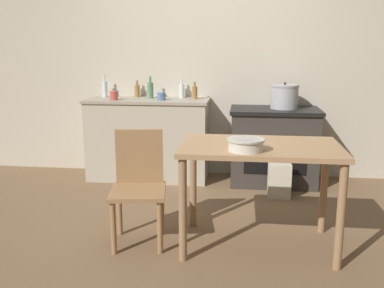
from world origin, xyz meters
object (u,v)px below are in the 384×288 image
at_px(bottle_far_left, 150,90).
at_px(cup_mid_right, 161,96).
at_px(bottle_center_left, 137,91).
at_px(stove, 274,146).
at_px(cup_center_right, 114,96).
at_px(bottle_center, 182,91).
at_px(work_table, 260,160).
at_px(chair, 139,184).
at_px(flour_sack, 279,181).
at_px(bottle_left, 105,89).
at_px(stock_pot, 284,97).
at_px(mixing_bowl_large, 246,144).
at_px(bottle_mid_left, 195,92).

xyz_separation_m(bottle_far_left, cup_mid_right, (0.16, -0.17, -0.05)).
bearing_deg(bottle_center_left, stove, -7.76).
xyz_separation_m(stove, cup_center_right, (-1.72, -0.11, 0.53)).
bearing_deg(stove, bottle_center, 168.95).
bearing_deg(work_table, chair, -179.23).
bearing_deg(flour_sack, cup_center_right, 168.07).
bearing_deg(work_table, bottle_left, 134.55).
distance_m(flour_sack, stock_pot, 0.92).
height_order(mixing_bowl_large, bottle_far_left, bottle_far_left).
relative_size(chair, bottle_center, 4.06).
height_order(work_table, bottle_center, bottle_center).
distance_m(stove, bottle_mid_left, 1.04).
xyz_separation_m(stove, bottle_center, (-1.03, 0.20, 0.57)).
xyz_separation_m(mixing_bowl_large, cup_mid_right, (-0.90, 1.71, 0.12)).
height_order(bottle_far_left, cup_center_right, bottle_far_left).
relative_size(stove, cup_mid_right, 10.38).
relative_size(bottle_left, bottle_mid_left, 1.30).
relative_size(bottle_left, cup_mid_right, 2.70).
relative_size(stock_pot, cup_center_right, 3.09).
xyz_separation_m(chair, stock_pot, (1.19, 1.58, 0.50)).
relative_size(stock_pot, mixing_bowl_large, 1.18).
distance_m(flour_sack, bottle_left, 2.21).
bearing_deg(bottle_center, bottle_center_left, 178.93).
xyz_separation_m(stove, bottle_mid_left, (-0.87, 0.10, 0.56)).
relative_size(flour_sack, bottle_center, 1.66).
bearing_deg(bottle_center_left, cup_center_right, -118.68).
xyz_separation_m(work_table, flour_sack, (0.24, 1.08, -0.48)).
height_order(bottle_mid_left, bottle_center, bottle_center).
relative_size(stove, bottle_center_left, 4.97).
bearing_deg(mixing_bowl_large, cup_center_right, 130.48).
relative_size(chair, mixing_bowl_large, 3.34).
relative_size(bottle_far_left, bottle_center_left, 1.28).
bearing_deg(cup_mid_right, bottle_center, 53.79).
bearing_deg(bottle_center, stove, -11.05).
bearing_deg(bottle_center_left, chair, -76.08).
bearing_deg(cup_center_right, work_table, -43.79).
distance_m(stove, chair, 1.92).
distance_m(cup_center_right, cup_mid_right, 0.51).
bearing_deg(cup_mid_right, stove, 2.42).
distance_m(stock_pot, bottle_center_left, 1.65).
bearing_deg(cup_mid_right, bottle_far_left, 132.14).
height_order(flour_sack, mixing_bowl_large, mixing_bowl_large).
relative_size(bottle_left, cup_center_right, 2.54).
bearing_deg(mixing_bowl_large, bottle_far_left, 119.30).
bearing_deg(mixing_bowl_large, bottle_mid_left, 106.68).
bearing_deg(stock_pot, chair, -126.97).
bearing_deg(work_table, stove, 82.45).
xyz_separation_m(bottle_far_left, bottle_center, (0.34, 0.08, -0.01)).
relative_size(bottle_mid_left, cup_center_right, 1.96).
relative_size(bottle_mid_left, bottle_center_left, 1.00).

